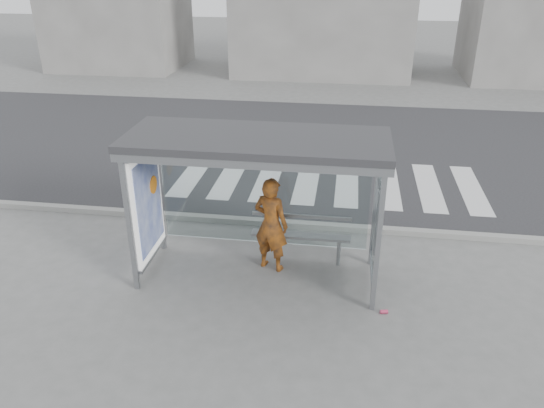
{
  "coord_description": "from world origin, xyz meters",
  "views": [
    {
      "loc": [
        1.42,
        -7.92,
        5.28
      ],
      "look_at": [
        0.22,
        0.2,
        1.34
      ],
      "focal_mm": 35.0,
      "sensor_mm": 36.0,
      "label": 1
    }
  ],
  "objects_px": {
    "bus_shelter": "(236,171)",
    "person": "(271,224)",
    "bench": "(301,235)",
    "soda_can": "(384,312)"
  },
  "relations": [
    {
      "from": "soda_can",
      "to": "bus_shelter",
      "type": "bearing_deg",
      "value": 161.36
    },
    {
      "from": "person",
      "to": "soda_can",
      "type": "bearing_deg",
      "value": 170.43
    },
    {
      "from": "person",
      "to": "bench",
      "type": "bearing_deg",
      "value": -132.03
    },
    {
      "from": "person",
      "to": "soda_can",
      "type": "distance_m",
      "value": 2.44
    },
    {
      "from": "bus_shelter",
      "to": "person",
      "type": "relative_size",
      "value": 2.39
    },
    {
      "from": "bench",
      "to": "soda_can",
      "type": "distance_m",
      "value": 2.1
    },
    {
      "from": "bench",
      "to": "soda_can",
      "type": "relative_size",
      "value": 14.78
    },
    {
      "from": "bus_shelter",
      "to": "bench",
      "type": "xyz_separation_m",
      "value": [
        1.07,
        0.52,
        -1.43
      ]
    },
    {
      "from": "bus_shelter",
      "to": "soda_can",
      "type": "xyz_separation_m",
      "value": [
        2.56,
        -0.86,
        -1.95
      ]
    },
    {
      "from": "bus_shelter",
      "to": "soda_can",
      "type": "distance_m",
      "value": 3.33
    }
  ]
}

